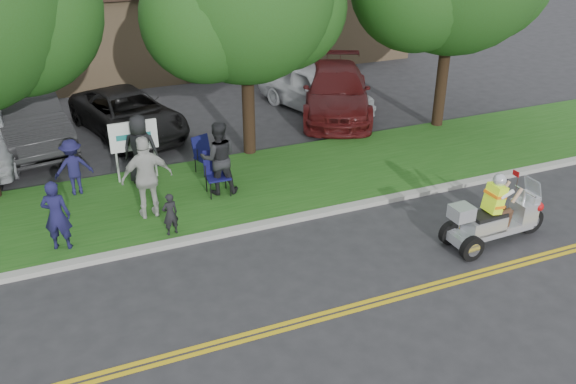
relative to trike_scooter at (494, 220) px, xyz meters
name	(u,v)px	position (x,y,z in m)	size (l,w,h in m)	color
ground	(347,292)	(-3.85, -0.41, -0.61)	(120.00, 120.00, 0.00)	#28282B
centerline_near	(361,309)	(-3.85, -0.99, -0.60)	(60.00, 0.10, 0.01)	gold
centerline_far	(357,304)	(-3.85, -0.83, -0.60)	(60.00, 0.10, 0.01)	gold
curb	(288,220)	(-3.85, 2.64, -0.55)	(60.00, 0.25, 0.12)	#A8A89E
grass_verge	(257,183)	(-3.85, 4.79, -0.55)	(60.00, 4.00, 0.10)	#1D5015
commercial_building	(193,13)	(-1.85, 18.57, 1.40)	(18.00, 8.20, 4.00)	#9E7F5B
tree_mid	(247,1)	(-3.30, 6.83, 3.83)	(5.88, 4.80, 7.05)	#332114
business_sign	(134,139)	(-6.75, 6.19, 0.65)	(1.25, 0.06, 1.75)	silver
trike_scooter	(494,220)	(0.00, 0.00, 0.00)	(2.65, 0.89, 1.73)	black
lawn_chair_a	(216,170)	(-5.00, 4.63, 0.13)	(0.61, 0.63, 1.12)	black
lawn_chair_b	(204,152)	(-4.96, 6.00, 0.07)	(0.68, 0.70, 1.01)	black
spectator_adult_left	(56,215)	(-8.93, 3.33, 0.31)	(0.59, 0.39, 1.62)	#191843
spectator_adult_mid	(219,158)	(-4.93, 4.60, 0.46)	(0.93, 0.72, 1.91)	black
spectator_adult_right	(147,177)	(-6.84, 4.03, 0.52)	(1.19, 0.50, 2.03)	beige
spectator_chair_a	(73,167)	(-8.36, 5.96, 0.24)	(0.95, 0.55, 1.48)	#1B1947
spectator_chair_b	(141,149)	(-6.64, 5.98, 0.43)	(0.91, 0.59, 1.87)	black
child_left	(170,214)	(-6.57, 2.99, 0.01)	(0.37, 0.24, 1.02)	black
parked_car_left	(26,117)	(-9.35, 10.23, 0.27)	(1.85, 5.30, 1.75)	#272729
parked_car_mid	(128,114)	(-6.35, 9.89, 0.08)	(2.28, 4.95, 1.38)	black
parked_car_right	(336,91)	(0.65, 9.12, 0.20)	(2.26, 5.57, 1.62)	#4D1212
parked_car_far_right	(315,88)	(0.15, 9.75, 0.20)	(1.90, 4.72, 1.61)	#B7BABF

